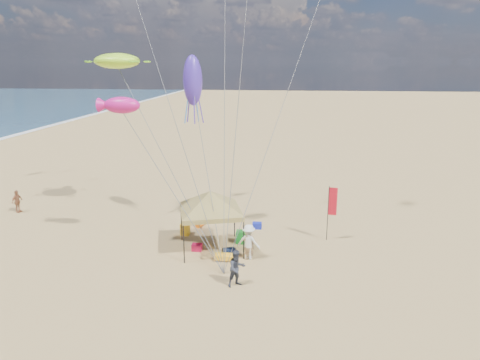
{
  "coord_description": "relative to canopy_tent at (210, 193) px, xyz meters",
  "views": [
    {
      "loc": [
        2.37,
        -18.27,
        9.77
      ],
      "look_at": [
        0.0,
        3.0,
        4.0
      ],
      "focal_mm": 32.84,
      "sensor_mm": 36.0,
      "label": 1
    }
  ],
  "objects": [
    {
      "name": "ground",
      "position": [
        1.6,
        -3.36,
        -3.13
      ],
      "size": [
        280.0,
        280.0,
        0.0
      ],
      "primitive_type": "plane",
      "color": "tan",
      "rests_on": "ground"
    },
    {
      "name": "canopy_tent",
      "position": [
        0.0,
        0.0,
        0.0
      ],
      "size": [
        5.87,
        5.87,
        3.76
      ],
      "color": "black",
      "rests_on": "ground"
    },
    {
      "name": "feather_flag",
      "position": [
        6.46,
        1.9,
        -1.02
      ],
      "size": [
        0.48,
        0.1,
        3.17
      ],
      "color": "black",
      "rests_on": "ground"
    },
    {
      "name": "cooler_red",
      "position": [
        -0.72,
        -0.33,
        -2.94
      ],
      "size": [
        0.54,
        0.38,
        0.38
      ],
      "primitive_type": "cube",
      "color": "#B70E39",
      "rests_on": "ground"
    },
    {
      "name": "cooler_blue",
      "position": [
        2.24,
        3.25,
        -2.94
      ],
      "size": [
        0.54,
        0.38,
        0.38
      ],
      "primitive_type": "cube",
      "color": "#1623B3",
      "rests_on": "ground"
    },
    {
      "name": "bag_navy",
      "position": [
        1.02,
        -0.54,
        -2.95
      ],
      "size": [
        0.69,
        0.54,
        0.36
      ],
      "primitive_type": "cylinder",
      "rotation": [
        0.0,
        1.57,
        0.35
      ],
      "color": "#0D1A3B",
      "rests_on": "ground"
    },
    {
      "name": "bag_orange",
      "position": [
        -1.25,
        3.18,
        -2.95
      ],
      "size": [
        0.54,
        0.69,
        0.36
      ],
      "primitive_type": "cylinder",
      "rotation": [
        0.0,
        1.57,
        1.22
      ],
      "color": "orange",
      "rests_on": "ground"
    },
    {
      "name": "chair_green",
      "position": [
        1.5,
        0.99,
        -2.78
      ],
      "size": [
        0.5,
        0.5,
        0.7
      ],
      "primitive_type": "cube",
      "color": "#1A8F28",
      "rests_on": "ground"
    },
    {
      "name": "chair_yellow",
      "position": [
        -1.86,
        1.82,
        -2.78
      ],
      "size": [
        0.5,
        0.5,
        0.7
      ],
      "primitive_type": "cube",
      "color": "yellow",
      "rests_on": "ground"
    },
    {
      "name": "crate_grey",
      "position": [
        1.23,
        -0.43,
        -2.99
      ],
      "size": [
        0.34,
        0.3,
        0.28
      ],
      "primitive_type": "cube",
      "color": "slate",
      "rests_on": "ground"
    },
    {
      "name": "beach_cart",
      "position": [
        0.89,
        -1.34,
        -2.93
      ],
      "size": [
        0.9,
        0.5,
        0.24
      ],
      "primitive_type": "cube",
      "color": "yellow",
      "rests_on": "ground"
    },
    {
      "name": "person_near_a",
      "position": [
        2.14,
        -1.05,
        -2.31
      ],
      "size": [
        0.71,
        0.64,
        1.64
      ],
      "primitive_type": "imported",
      "rotation": [
        0.0,
        0.0,
        3.66
      ],
      "color": "tan",
      "rests_on": "ground"
    },
    {
      "name": "person_near_b",
      "position": [
        1.85,
        -3.88,
        -2.27
      ],
      "size": [
        1.06,
        1.01,
        1.72
      ],
      "primitive_type": "imported",
      "rotation": [
        0.0,
        0.0,
        0.6
      ],
      "color": "#313643",
      "rests_on": "ground"
    },
    {
      "name": "person_near_c",
      "position": [
        2.12,
        -1.01,
        -2.21
      ],
      "size": [
        1.33,
        0.97,
        1.85
      ],
      "primitive_type": "imported",
      "rotation": [
        0.0,
        0.0,
        2.88
      ],
      "color": "white",
      "rests_on": "ground"
    },
    {
      "name": "person_far_a",
      "position": [
        -13.93,
        4.45,
        -2.37
      ],
      "size": [
        0.52,
        0.95,
        1.53
      ],
      "primitive_type": "imported",
      "rotation": [
        0.0,
        0.0,
        1.4
      ],
      "color": "#9E603C",
      "rests_on": "ground"
    },
    {
      "name": "turtle_kite",
      "position": [
        -6.22,
        4.2,
        6.69
      ],
      "size": [
        2.91,
        2.42,
        0.91
      ],
      "primitive_type": "ellipsoid",
      "rotation": [
        0.0,
        0.0,
        0.09
      ],
      "color": "#AFFC28",
      "rests_on": "ground"
    },
    {
      "name": "fish_kite",
      "position": [
        -4.21,
        -0.66,
        4.58
      ],
      "size": [
        1.91,
        1.06,
        0.82
      ],
      "primitive_type": "ellipsoid",
      "rotation": [
        0.0,
        0.0,
        -0.07
      ],
      "color": "#D0187F",
      "rests_on": "ground"
    },
    {
      "name": "squid_kite",
      "position": [
        -1.48,
        3.25,
        5.63
      ],
      "size": [
        1.31,
        1.31,
        2.82
      ],
      "primitive_type": "ellipsoid",
      "rotation": [
        0.0,
        0.0,
        -0.24
      ],
      "color": "#4A2DBC",
      "rests_on": "ground"
    }
  ]
}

